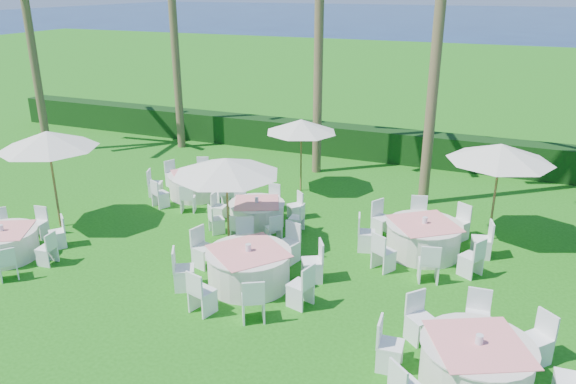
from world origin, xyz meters
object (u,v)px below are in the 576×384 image
banquet_table_d (196,184)px  banquet_table_f (423,238)px  banquet_table_e (257,213)px  umbrella_c (301,126)px  umbrella_a (48,140)px  banquet_table_a (4,243)px  banquet_table_c (476,363)px  umbrella_d (501,153)px  umbrella_b (226,166)px  banquet_table_b (249,267)px

banquet_table_d → banquet_table_f: size_ratio=0.89×
banquet_table_e → umbrella_c: umbrella_c is taller
banquet_table_f → umbrella_a: bearing=-167.3°
banquet_table_a → banquet_table_c: bearing=-2.5°
banquet_table_d → banquet_table_f: bearing=-10.1°
banquet_table_a → banquet_table_d: bearing=68.8°
umbrella_a → banquet_table_c: bearing=-12.4°
banquet_table_c → banquet_table_f: (-1.71, 4.78, -0.01)m
banquet_table_a → banquet_table_d: size_ratio=0.98×
umbrella_a → umbrella_c: size_ratio=1.15×
banquet_table_c → umbrella_d: size_ratio=1.25×
banquet_table_f → umbrella_b: bearing=-160.9°
banquet_table_a → banquet_table_f: size_ratio=0.88×
banquet_table_c → banquet_table_e: (-6.42, 4.76, -0.08)m
umbrella_b → umbrella_d: umbrella_d is taller
banquet_table_d → umbrella_c: umbrella_c is taller
banquet_table_b → umbrella_b: umbrella_b is taller
banquet_table_d → umbrella_a: umbrella_a is taller
banquet_table_d → umbrella_c: (2.98, 1.80, 1.82)m
banquet_table_f → umbrella_a: 10.37m
banquet_table_a → banquet_table_f: banquet_table_f is taller
banquet_table_c → umbrella_d: umbrella_d is taller
banquet_table_d → umbrella_d: umbrella_d is taller
banquet_table_a → banquet_table_d: banquet_table_d is taller
banquet_table_e → banquet_table_d: bearing=154.5°
banquet_table_e → umbrella_d: (6.25, 1.57, 2.08)m
banquet_table_a → banquet_table_e: banquet_table_a is taller
banquet_table_c → banquet_table_e: bearing=143.5°
banquet_table_c → banquet_table_d: 11.12m
umbrella_a → umbrella_b: size_ratio=1.01×
banquet_table_b → banquet_table_d: 6.11m
umbrella_b → banquet_table_f: bearing=19.1°
umbrella_b → umbrella_d: 7.06m
umbrella_a → banquet_table_b: bearing=-8.0°
banquet_table_e → umbrella_c: size_ratio=1.15×
banquet_table_b → banquet_table_e: bearing=112.4°
banquet_table_a → umbrella_a: umbrella_a is taller
banquet_table_e → banquet_table_a: bearing=-139.8°
banquet_table_b → umbrella_c: bearing=100.5°
banquet_table_e → umbrella_a: (-5.20, -2.21, 2.18)m
umbrella_c → umbrella_b: bearing=-91.9°
banquet_table_f → umbrella_b: umbrella_b is taller
umbrella_b → banquet_table_e: bearing=88.5°
umbrella_b → banquet_table_c: bearing=-25.9°
banquet_table_b → banquet_table_c: bearing=-17.7°
umbrella_a → umbrella_b: umbrella_a is taller
banquet_table_f → banquet_table_a: bearing=-156.3°
umbrella_c → umbrella_d: 6.34m
banquet_table_b → umbrella_a: bearing=172.0°
banquet_table_f → umbrella_d: 2.97m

